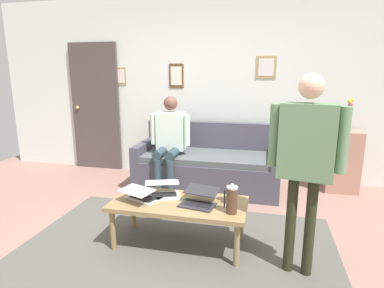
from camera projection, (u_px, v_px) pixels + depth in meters
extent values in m
plane|color=#8D685D|center=(169.00, 244.00, 3.00)|extent=(7.68, 7.68, 0.00)
cube|color=#4F4E47|center=(176.00, 249.00, 2.92)|extent=(2.89, 1.93, 0.01)
cube|color=silver|center=(211.00, 88.00, 4.79)|extent=(7.04, 0.10, 2.70)
cube|color=brown|center=(176.00, 76.00, 4.82)|extent=(0.23, 0.02, 0.36)
cube|color=silver|center=(176.00, 76.00, 4.81)|extent=(0.17, 0.00, 0.28)
cube|color=#9F8454|center=(121.00, 76.00, 5.03)|extent=(0.18, 0.02, 0.27)
cube|color=silver|center=(120.00, 76.00, 5.02)|extent=(0.14, 0.00, 0.21)
cube|color=#A28755|center=(266.00, 67.00, 4.49)|extent=(0.28, 0.02, 0.32)
cube|color=silver|center=(266.00, 67.00, 4.49)|extent=(0.21, 0.00, 0.24)
cube|color=#483E3C|center=(96.00, 107.00, 5.20)|extent=(0.82, 0.05, 2.05)
sphere|color=tan|center=(77.00, 108.00, 5.24)|extent=(0.06, 0.06, 0.06)
cube|color=#45424F|center=(207.00, 173.00, 4.43)|extent=(1.94, 0.87, 0.42)
cube|color=#4C5154|center=(207.00, 156.00, 4.36)|extent=(1.70, 0.79, 0.08)
cube|color=#45424F|center=(212.00, 137.00, 4.69)|extent=(1.94, 0.14, 0.46)
cube|color=#45424F|center=(275.00, 156.00, 4.16)|extent=(0.12, 0.87, 0.20)
cube|color=#45424F|center=(146.00, 148.00, 4.57)|extent=(0.12, 0.87, 0.20)
cube|color=olive|center=(179.00, 204.00, 2.92)|extent=(1.24, 0.58, 0.04)
cylinder|color=olive|center=(237.00, 245.00, 2.63)|extent=(0.05, 0.05, 0.39)
cylinder|color=olive|center=(113.00, 230.00, 2.88)|extent=(0.05, 0.05, 0.39)
cylinder|color=olive|center=(241.00, 220.00, 3.06)|extent=(0.05, 0.05, 0.39)
cylinder|color=olive|center=(133.00, 209.00, 3.31)|extent=(0.05, 0.05, 0.39)
cube|color=#28282D|center=(197.00, 205.00, 2.83)|extent=(0.34, 0.25, 0.01)
cube|color=black|center=(198.00, 204.00, 2.84)|extent=(0.28, 0.17, 0.00)
cube|color=#28282D|center=(202.00, 190.00, 2.91)|extent=(0.34, 0.24, 0.04)
cube|color=#B6CAF5|center=(202.00, 190.00, 2.91)|extent=(0.30, 0.22, 0.03)
cube|color=silver|center=(162.00, 196.00, 3.04)|extent=(0.38, 0.31, 0.01)
cube|color=black|center=(162.00, 195.00, 3.05)|extent=(0.30, 0.21, 0.00)
cube|color=silver|center=(162.00, 182.00, 3.11)|extent=(0.37, 0.30, 0.02)
cube|color=#271E31|center=(162.00, 183.00, 3.10)|extent=(0.34, 0.27, 0.02)
cube|color=silver|center=(144.00, 198.00, 2.99)|extent=(0.36, 0.31, 0.01)
cube|color=black|center=(143.00, 198.00, 2.98)|extent=(0.29, 0.21, 0.00)
cube|color=silver|center=(137.00, 191.00, 2.89)|extent=(0.36, 0.30, 0.02)
cube|color=silver|center=(137.00, 190.00, 2.90)|extent=(0.32, 0.27, 0.02)
cylinder|color=#4C3323|center=(232.00, 201.00, 2.66)|extent=(0.09, 0.09, 0.22)
cylinder|color=#B7B7BC|center=(232.00, 188.00, 2.64)|extent=(0.10, 0.10, 0.02)
sphere|color=#B2B2B7|center=(232.00, 185.00, 2.63)|extent=(0.03, 0.03, 0.03)
cube|color=black|center=(225.00, 199.00, 2.68)|extent=(0.01, 0.01, 0.15)
cube|color=#A97963|center=(342.00, 161.00, 4.28)|extent=(0.42, 0.32, 0.83)
cylinder|color=#315C89|center=(347.00, 124.00, 4.16)|extent=(0.10, 0.10, 0.19)
cylinder|color=#3D7038|center=(349.00, 111.00, 4.13)|extent=(0.01, 0.02, 0.14)
sphere|color=silver|center=(350.00, 106.00, 4.12)|extent=(0.05, 0.05, 0.05)
cylinder|color=#3D7038|center=(350.00, 108.00, 4.12)|extent=(0.01, 0.04, 0.22)
sphere|color=gold|center=(352.00, 100.00, 4.09)|extent=(0.05, 0.05, 0.05)
cylinder|color=#3D7038|center=(349.00, 109.00, 4.10)|extent=(0.03, 0.01, 0.20)
sphere|color=gold|center=(350.00, 101.00, 4.07)|extent=(0.06, 0.06, 0.06)
cylinder|color=#3D7038|center=(349.00, 111.00, 4.13)|extent=(0.01, 0.03, 0.16)
sphere|color=#D8515B|center=(351.00, 105.00, 4.11)|extent=(0.05, 0.05, 0.05)
cylinder|color=#3D7038|center=(349.00, 109.00, 4.10)|extent=(0.02, 0.02, 0.20)
sphere|color=yellow|center=(351.00, 102.00, 4.07)|extent=(0.03, 0.03, 0.03)
cylinder|color=#292A19|center=(310.00, 228.00, 2.48)|extent=(0.08, 0.08, 0.80)
cylinder|color=#292A19|center=(291.00, 225.00, 2.54)|extent=(0.08, 0.08, 0.80)
cube|color=#60835C|center=(307.00, 142.00, 2.36)|extent=(0.43, 0.25, 0.57)
cylinder|color=#60835C|center=(343.00, 141.00, 2.26)|extent=(0.09, 0.09, 0.48)
cylinder|color=#60835C|center=(274.00, 135.00, 2.44)|extent=(0.09, 0.09, 0.48)
sphere|color=beige|center=(312.00, 86.00, 2.27)|extent=(0.18, 0.18, 0.18)
cylinder|color=#2C3D45|center=(170.00, 179.00, 4.08)|extent=(0.10, 0.10, 0.50)
cylinder|color=#2C3D45|center=(157.00, 178.00, 4.12)|extent=(0.10, 0.10, 0.50)
cylinder|color=#2C3D45|center=(173.00, 153.00, 4.18)|extent=(0.12, 0.40, 0.12)
cylinder|color=#2C3D45|center=(161.00, 152.00, 4.22)|extent=(0.12, 0.40, 0.12)
cube|color=silver|center=(171.00, 131.00, 4.32)|extent=(0.37, 0.20, 0.52)
cylinder|color=silver|center=(187.00, 130.00, 4.21)|extent=(0.08, 0.08, 0.42)
cylinder|color=silver|center=(153.00, 129.00, 4.32)|extent=(0.08, 0.08, 0.42)
sphere|color=brown|center=(171.00, 103.00, 4.23)|extent=(0.19, 0.19, 0.19)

